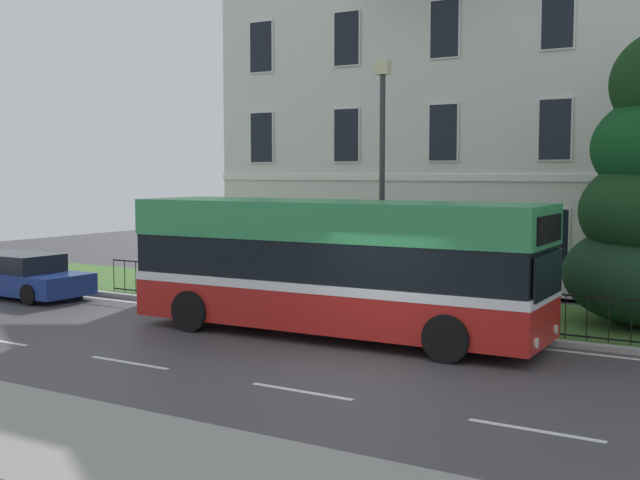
# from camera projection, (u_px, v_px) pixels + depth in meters

# --- Properties ---
(ground_plane) EXTENTS (60.00, 56.00, 0.18)m
(ground_plane) POSITION_uv_depth(u_px,v_px,m) (375.00, 361.00, 15.98)
(ground_plane) COLOR #433F44
(georgian_townhouse) EXTENTS (17.23, 10.88, 12.19)m
(georgian_townhouse) POSITION_uv_depth(u_px,v_px,m) (502.00, 102.00, 28.94)
(georgian_townhouse) COLOR silver
(georgian_townhouse) RESTS_ON ground_plane
(iron_verge_railing) EXTENTS (16.74, 0.04, 0.97)m
(iron_verge_railing) POSITION_uv_depth(u_px,v_px,m) (355.00, 296.00, 20.13)
(iron_verge_railing) COLOR black
(iron_verge_railing) RESTS_ON ground_plane
(single_decker_bus) EXTENTS (9.70, 2.85, 3.07)m
(single_decker_bus) POSITION_uv_depth(u_px,v_px,m) (334.00, 265.00, 18.20)
(single_decker_bus) COLOR #B21D1A
(single_decker_bus) RESTS_ON ground_plane
(parked_hatchback_00) EXTENTS (4.40, 2.00, 1.30)m
(parked_hatchback_00) POSITION_uv_depth(u_px,v_px,m) (21.00, 276.00, 24.03)
(parked_hatchback_00) COLOR navy
(parked_hatchback_00) RESTS_ON ground_plane
(street_lamp_post) EXTENTS (0.36, 0.24, 6.36)m
(street_lamp_post) POSITION_uv_depth(u_px,v_px,m) (382.00, 169.00, 20.14)
(street_lamp_post) COLOR #333338
(street_lamp_post) RESTS_ON ground_plane
(litter_bin) EXTENTS (0.53, 0.53, 1.15)m
(litter_bin) POSITION_uv_depth(u_px,v_px,m) (448.00, 298.00, 19.30)
(litter_bin) COLOR black
(litter_bin) RESTS_ON ground_plane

